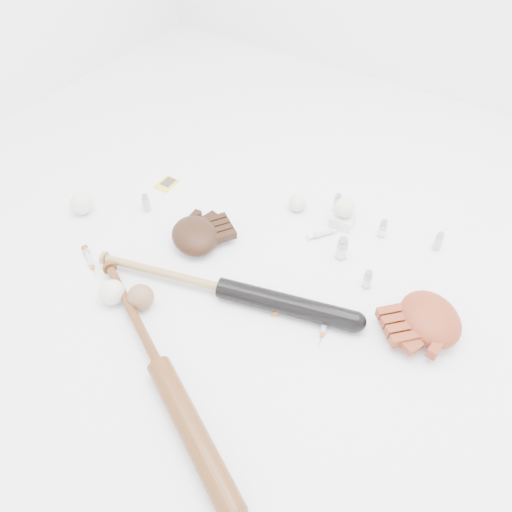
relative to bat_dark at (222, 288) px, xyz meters
The scene contains 21 objects.
bat_dark is the anchor object (origin of this frame).
bat_wood 0.33m from the bat_dark, 86.46° to the right, with size 0.92×0.07×0.07m, color brown, non-canonical shape.
glove_dark 0.26m from the bat_dark, 146.95° to the left, with size 0.23×0.23×0.08m, color black, non-canonical shape.
glove_tan 0.64m from the bat_dark, 21.01° to the left, with size 0.25×0.25×0.09m, color maroon, non-canonical shape.
trading_card 0.62m from the bat_dark, 146.39° to the left, with size 0.06×0.09×0.00m, color yellow.
pedestal 0.54m from the bat_dark, 70.78° to the left, with size 0.08×0.08×0.04m, color white.
baseball_on_pedestal 0.54m from the bat_dark, 70.78° to the left, with size 0.07×0.07×0.07m, color silver.
baseball_left 0.68m from the bat_dark, behind, with size 0.08×0.08×0.08m, color silver.
baseball_upper 0.49m from the bat_dark, 90.23° to the left, with size 0.07×0.07×0.07m, color silver.
baseball_mid 0.34m from the bat_dark, 143.42° to the right, with size 0.08×0.08×0.08m, color silver.
baseball_aged 0.25m from the bat_dark, 137.50° to the right, with size 0.08×0.08×0.08m, color brown.
syringe_0 0.49m from the bat_dark, 165.02° to the right, with size 0.16×0.03×0.02m, color #ADBCC6, non-canonical shape.
syringe_1 0.15m from the bat_dark, 20.40° to the left, with size 0.14×0.02×0.02m, color #ADBCC6, non-canonical shape.
syringe_2 0.45m from the bat_dark, 70.40° to the left, with size 0.16×0.03×0.02m, color #ADBCC6, non-canonical shape.
syringe_3 0.34m from the bat_dark, 11.55° to the left, with size 0.16×0.03×0.02m, color #ADBCC6, non-canonical shape.
vial_0 0.58m from the bat_dark, 77.46° to the left, with size 0.03×0.03×0.08m, color #AAB3BB.
vial_1 0.62m from the bat_dark, 58.53° to the left, with size 0.03×0.03×0.07m, color #AAB3BB.
vial_2 0.47m from the bat_dark, 36.79° to the left, with size 0.03×0.03×0.07m, color #AAB3BB.
vial_3 0.43m from the bat_dark, 54.95° to the left, with size 0.04×0.04×0.09m, color #AAB3BB.
vial_4 0.51m from the bat_dark, 159.05° to the left, with size 0.03×0.03×0.07m, color #AAB3BB.
vial_5 0.77m from the bat_dark, 48.23° to the left, with size 0.03×0.03×0.07m, color #AAB3BB.
Camera 1 is at (0.61, -0.92, 1.25)m, focal length 35.00 mm.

